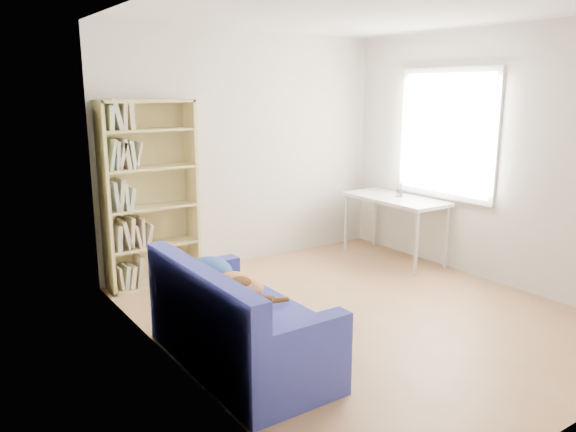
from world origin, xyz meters
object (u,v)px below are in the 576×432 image
at_px(bookshelf, 151,202).
at_px(desk, 395,203).
at_px(sofa, 234,323).
at_px(pen_cup, 399,192).

xyz_separation_m(bookshelf, desk, (2.67, -0.78, -0.19)).
relative_size(sofa, bookshelf, 0.85).
distance_m(desk, pen_cup, 0.14).
height_order(sofa, pen_cup, pen_cup).
xyz_separation_m(sofa, desk, (2.82, 1.21, 0.37)).
height_order(desk, pen_cup, pen_cup).
bearing_deg(sofa, bookshelf, 85.60).
xyz_separation_m(bookshelf, pen_cup, (2.73, -0.78, -0.06)).
height_order(sofa, bookshelf, bookshelf).
relative_size(sofa, desk, 1.27).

